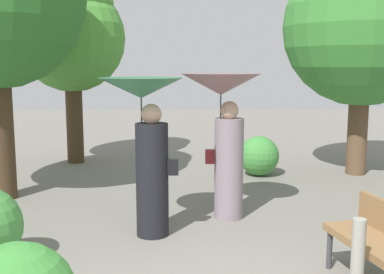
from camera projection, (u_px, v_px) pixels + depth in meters
person_left at (147, 131)px, 6.01m from camera, size 1.07×1.07×2.04m
person_right at (224, 118)px, 6.70m from camera, size 1.13×1.13×2.08m
tree_near_right at (364, 14)px, 9.21m from camera, size 3.09×3.09×4.95m
tree_mid_left at (71, 28)px, 10.39m from camera, size 2.36×2.36×4.46m
bush_behind_bench at (259, 156)px, 9.49m from camera, size 0.80×0.80×0.80m
path_marker_post at (357, 266)px, 4.20m from camera, size 0.12×0.12×0.87m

